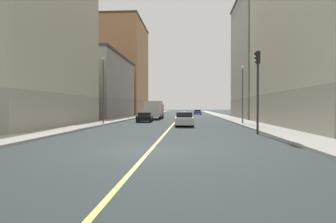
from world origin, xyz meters
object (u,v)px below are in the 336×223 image
at_px(building_right_midblock, 95,87).
at_px(car_black, 145,117).
at_px(building_left_near, 331,28).
at_px(traffic_light_left_near, 258,80).
at_px(building_right_distant, 123,69).
at_px(building_right_corner, 17,6).
at_px(box_truck, 155,109).
at_px(car_blue, 197,112).
at_px(street_lamp_right_near, 103,83).
at_px(building_left_mid, 269,57).
at_px(car_silver, 184,119).
at_px(street_lamp_left_near, 243,88).

distance_m(building_right_midblock, car_black, 19.56).
bearing_deg(building_left_near, traffic_light_left_near, -137.87).
bearing_deg(traffic_light_left_near, building_right_midblock, 124.18).
distance_m(building_right_distant, traffic_light_left_near, 61.23).
height_order(building_right_corner, box_truck, building_right_corner).
relative_size(car_blue, car_black, 0.95).
height_order(street_lamp_right_near, car_black, street_lamp_right_near).
xyz_separation_m(building_right_corner, box_truck, (11.42, 20.15, -10.33)).
bearing_deg(building_right_distant, building_left_mid, -41.10).
relative_size(street_lamp_right_near, car_black, 1.75).
relative_size(traffic_light_left_near, car_silver, 1.48).
bearing_deg(building_left_near, street_lamp_left_near, 149.35).
distance_m(car_silver, car_blue, 48.64).
xyz_separation_m(building_left_mid, building_right_midblock, (-30.41, 2.15, -4.71)).
bearing_deg(car_blue, car_silver, -93.22).
xyz_separation_m(building_right_midblock, building_right_distant, (0.00, 24.38, 6.24)).
bearing_deg(car_black, building_right_distant, 105.88).
bearing_deg(street_lamp_left_near, building_right_midblock, 138.72).
bearing_deg(building_right_midblock, car_blue, 52.20).
xyz_separation_m(building_right_distant, street_lamp_left_near, (22.92, -44.50, -7.75)).
xyz_separation_m(building_right_corner, car_blue, (19.21, 50.10, -11.28)).
xyz_separation_m(building_left_mid, car_blue, (-11.20, 26.91, -9.66)).
bearing_deg(building_left_mid, car_blue, 112.60).
distance_m(building_right_distant, street_lamp_right_near, 46.83).
relative_size(car_silver, car_black, 0.97).
distance_m(building_left_near, building_right_midblock, 39.28).
bearing_deg(box_truck, traffic_light_left_near, -68.83).
relative_size(building_right_midblock, building_right_distant, 0.97).
bearing_deg(car_silver, building_left_mid, 57.24).
distance_m(traffic_light_left_near, car_silver, 10.53).
height_order(car_silver, box_truck, box_truck).
bearing_deg(building_left_near, building_right_midblock, 141.07).
height_order(building_right_distant, street_lamp_left_near, building_right_distant).
xyz_separation_m(building_left_mid, street_lamp_right_near, (-22.92, -19.13, -5.71)).
bearing_deg(traffic_light_left_near, car_silver, 122.72).
xyz_separation_m(building_left_near, traffic_light_left_near, (-8.50, -7.69, -5.60)).
height_order(building_right_midblock, car_blue, building_right_midblock).
distance_m(building_left_mid, building_right_midblock, 30.84).
relative_size(building_right_midblock, street_lamp_right_near, 3.12).
relative_size(building_left_mid, traffic_light_left_near, 3.43).
distance_m(building_left_mid, car_black, 25.11).
height_order(traffic_light_left_near, car_silver, traffic_light_left_near).
bearing_deg(building_right_distant, street_lamp_right_near, -80.69).
bearing_deg(street_lamp_right_near, traffic_light_left_near, -37.27).
bearing_deg(street_lamp_right_near, car_blue, 75.72).
distance_m(building_left_mid, car_silver, 27.47).
relative_size(street_lamp_left_near, car_silver, 1.57).
height_order(street_lamp_left_near, car_black, street_lamp_left_near).
xyz_separation_m(building_left_near, building_right_midblock, (-30.41, 24.56, -3.91)).
relative_size(building_right_corner, car_silver, 5.87).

